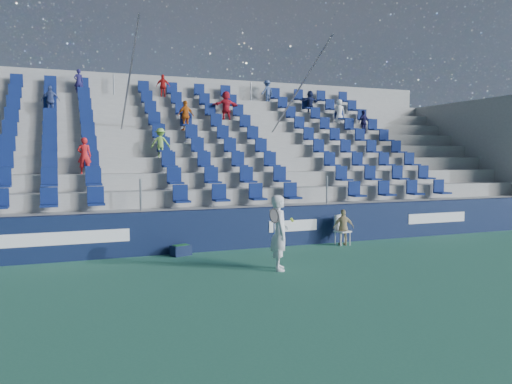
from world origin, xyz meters
TOP-DOWN VIEW (x-y plane):
  - ground at (0.00, 0.00)m, footprint 70.00×70.00m
  - sponsor_wall at (0.00, 3.15)m, footprint 24.00×0.32m
  - grandstand at (-0.00, 8.25)m, footprint 24.00×8.17m
  - tennis_player at (-0.22, 0.15)m, footprint 0.71×0.76m
  - line_judge_chair at (2.97, 2.65)m, footprint 0.50×0.51m
  - line_judge at (2.97, 2.50)m, footprint 0.70×0.43m
  - ball_bin at (-2.05, 2.75)m, footprint 0.60×0.49m

SIDE VIEW (x-z plane):
  - ground at x=0.00m, z-range 0.00..0.00m
  - ball_bin at x=-2.05m, z-range 0.01..0.31m
  - line_judge_chair at x=2.97m, z-range 0.06..0.99m
  - line_judge at x=2.97m, z-range 0.00..1.11m
  - sponsor_wall at x=0.00m, z-range 0.00..1.20m
  - tennis_player at x=-0.22m, z-range 0.00..1.81m
  - grandstand at x=0.00m, z-range -1.18..5.45m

